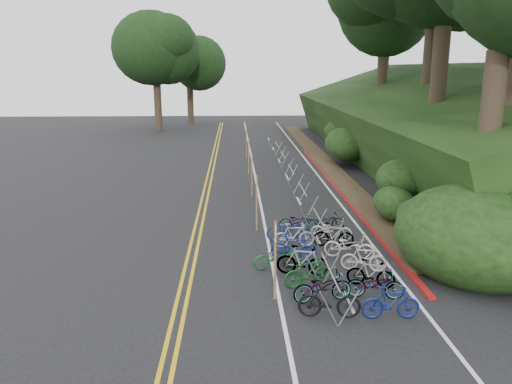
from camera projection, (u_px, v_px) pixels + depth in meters
ground at (246, 277)px, 17.01m from camera, size 120.00×120.00×0.00m
road_markings at (253, 201)px, 26.83m from camera, size 7.47×80.00×0.01m
red_curb at (339, 191)px, 28.87m from camera, size 0.25×28.00×0.10m
embankment at (422, 132)px, 35.39m from camera, size 14.30×48.14×9.11m
bike_rack_front at (330, 280)px, 14.90m from camera, size 1.10×2.86×1.09m
bike_racks_rest at (291, 174)px, 29.54m from camera, size 1.14×23.00×1.17m
signpost_near at (275, 255)px, 15.07m from camera, size 0.08×0.40×2.53m
signposts_rest at (250, 162)px, 30.26m from camera, size 0.08×18.40×2.50m
bike_front at (276, 257)px, 17.66m from camera, size 0.91×1.76×0.88m
bike_valet at (327, 253)px, 17.87m from camera, size 3.26×9.66×1.08m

